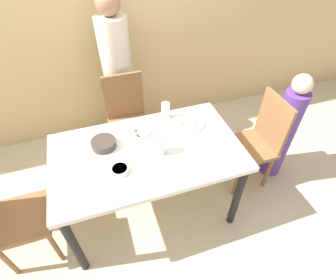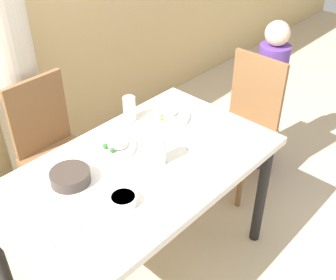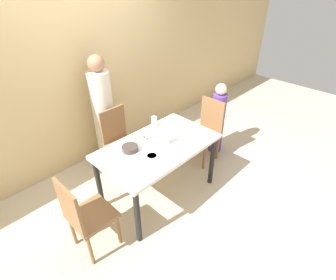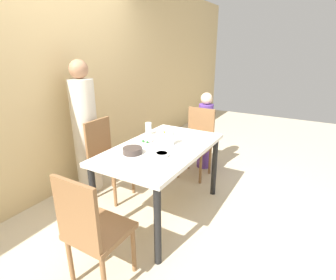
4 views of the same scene
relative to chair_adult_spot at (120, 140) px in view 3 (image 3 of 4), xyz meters
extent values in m
plane|color=beige|center=(0.01, -0.74, -0.50)|extent=(10.00, 10.00, 0.00)
cube|color=tan|center=(0.01, 0.61, 0.85)|extent=(10.00, 0.06, 2.70)
cube|color=silver|center=(0.01, -0.74, 0.25)|extent=(1.38, 0.81, 0.04)
cylinder|color=black|center=(-0.62, -1.09, -0.14)|extent=(0.06, 0.06, 0.72)
cylinder|color=black|center=(0.64, -1.09, -0.14)|extent=(0.06, 0.06, 0.72)
cylinder|color=black|center=(-0.62, -0.40, -0.14)|extent=(0.06, 0.06, 0.72)
cylinder|color=black|center=(0.64, -0.40, -0.14)|extent=(0.06, 0.06, 0.72)
cube|color=brown|center=(0.00, -0.07, -0.07)|extent=(0.40, 0.40, 0.04)
cube|color=brown|center=(0.00, 0.11, 0.19)|extent=(0.38, 0.03, 0.47)
cylinder|color=brown|center=(-0.16, -0.24, -0.29)|extent=(0.04, 0.04, 0.41)
cylinder|color=brown|center=(0.17, -0.24, -0.29)|extent=(0.04, 0.04, 0.41)
cylinder|color=brown|center=(-0.16, 0.09, -0.29)|extent=(0.04, 0.04, 0.41)
cylinder|color=brown|center=(0.17, 0.09, -0.29)|extent=(0.04, 0.04, 0.41)
cube|color=brown|center=(0.97, -0.68, -0.07)|extent=(0.40, 0.40, 0.04)
cube|color=brown|center=(1.15, -0.68, 0.19)|extent=(0.03, 0.38, 0.47)
cylinder|color=brown|center=(0.80, -0.52, -0.29)|extent=(0.04, 0.04, 0.41)
cylinder|color=brown|center=(0.80, -0.85, -0.29)|extent=(0.04, 0.04, 0.41)
cylinder|color=brown|center=(1.13, -0.52, -0.29)|extent=(0.04, 0.04, 0.41)
cylinder|color=brown|center=(1.13, -0.85, -0.29)|extent=(0.04, 0.04, 0.41)
cube|color=brown|center=(-0.95, -0.80, -0.07)|extent=(0.40, 0.40, 0.04)
cube|color=brown|center=(-1.14, -0.80, 0.19)|extent=(0.03, 0.38, 0.47)
cylinder|color=brown|center=(-0.79, -0.97, -0.29)|extent=(0.04, 0.04, 0.41)
cylinder|color=brown|center=(-0.79, -0.64, -0.29)|extent=(0.04, 0.04, 0.41)
cylinder|color=brown|center=(-1.12, -0.97, -0.29)|extent=(0.04, 0.04, 0.41)
cylinder|color=brown|center=(-1.12, -0.64, -0.29)|extent=(0.04, 0.04, 0.41)
cylinder|color=beige|center=(0.00, 0.31, 0.19)|extent=(0.29, 0.29, 1.37)
sphere|color=#9E7051|center=(0.00, 0.31, 0.98)|extent=(0.21, 0.21, 0.21)
cylinder|color=#5B3893|center=(1.31, -0.68, -0.02)|extent=(0.20, 0.20, 0.95)
sphere|color=beige|center=(1.31, -0.68, 0.53)|extent=(0.16, 0.16, 0.16)
cylinder|color=#3D332D|center=(-0.28, -0.60, 0.29)|extent=(0.18, 0.18, 0.06)
cylinder|color=#BC5123|center=(-0.28, -0.60, 0.32)|extent=(0.16, 0.16, 0.01)
cylinder|color=white|center=(0.01, -0.54, 0.27)|extent=(0.26, 0.26, 0.02)
ellipsoid|color=white|center=(0.03, -0.57, 0.30)|extent=(0.11, 0.11, 0.03)
sphere|color=#2D702D|center=(-0.02, -0.59, 0.30)|extent=(0.03, 0.03, 0.03)
sphere|color=#2D702D|center=(-0.02, -0.54, 0.30)|extent=(0.03, 0.03, 0.03)
cylinder|color=white|center=(0.41, -0.56, 0.27)|extent=(0.25, 0.25, 0.02)
ellipsoid|color=white|center=(0.44, -0.55, 0.29)|extent=(0.09, 0.09, 0.02)
cone|color=orange|center=(0.35, -0.57, 0.30)|extent=(0.02, 0.02, 0.03)
cone|color=orange|center=(0.38, -0.55, 0.30)|extent=(0.01, 0.01, 0.03)
cylinder|color=white|center=(-0.21, -0.88, 0.29)|extent=(0.12, 0.12, 0.04)
cylinder|color=white|center=(-0.21, -0.88, 0.30)|extent=(0.10, 0.10, 0.01)
cylinder|color=silver|center=(0.09, -0.79, 0.34)|extent=(0.08, 0.08, 0.15)
cylinder|color=silver|center=(0.26, -0.42, 0.34)|extent=(0.07, 0.07, 0.14)
cube|color=white|center=(-0.40, -1.05, 0.27)|extent=(0.14, 0.14, 0.01)
cube|color=silver|center=(-0.51, -0.86, 0.27)|extent=(0.18, 0.03, 0.01)
cube|color=silver|center=(0.35, -0.82, 0.27)|extent=(0.18, 0.03, 0.01)
camera|label=1|loc=(-0.27, -2.06, 1.63)|focal=28.00mm
camera|label=2|loc=(-1.05, -1.91, 1.52)|focal=45.00mm
camera|label=3|loc=(-1.68, -2.53, 1.95)|focal=28.00mm
camera|label=4|loc=(-2.07, -2.02, 1.20)|focal=28.00mm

